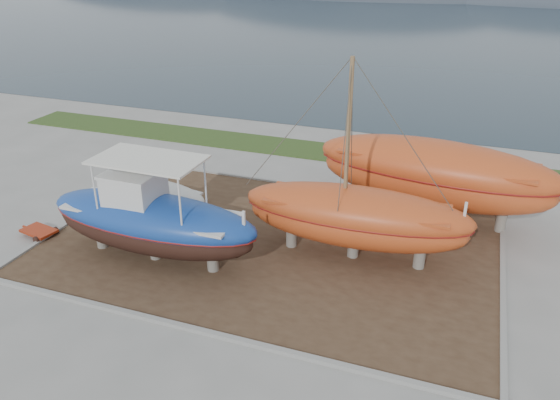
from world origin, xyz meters
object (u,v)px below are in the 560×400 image
at_px(orange_sailboat, 359,165).
at_px(orange_bare_hull, 433,181).
at_px(red_trailer, 39,233).
at_px(blue_caique, 151,210).
at_px(white_dinghy, 164,199).

xyz_separation_m(orange_sailboat, orange_bare_hull, (2.45, 4.64, -2.17)).
xyz_separation_m(orange_bare_hull, red_trailer, (-15.47, -7.54, -1.66)).
relative_size(orange_sailboat, orange_bare_hull, 0.83).
bearing_deg(orange_sailboat, red_trailer, -168.72).
relative_size(blue_caique, orange_sailboat, 0.98).
bearing_deg(blue_caique, red_trailer, -178.72).
xyz_separation_m(blue_caique, red_trailer, (-5.71, -0.09, -2.02)).
relative_size(white_dinghy, orange_bare_hull, 0.43).
bearing_deg(orange_sailboat, orange_bare_hull, 60.87).
bearing_deg(orange_bare_hull, blue_caique, -135.57).
height_order(blue_caique, white_dinghy, blue_caique).
relative_size(blue_caique, red_trailer, 4.03).
height_order(blue_caique, orange_sailboat, orange_sailboat).
bearing_deg(red_trailer, orange_bare_hull, 36.90).
bearing_deg(blue_caique, orange_sailboat, 21.45).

